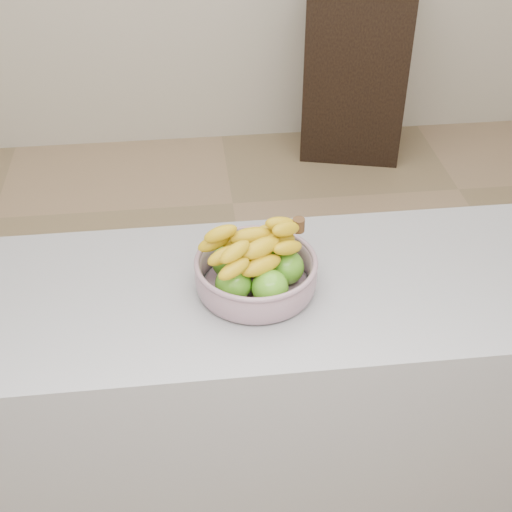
{
  "coord_description": "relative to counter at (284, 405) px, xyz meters",
  "views": [
    {
      "loc": [
        -0.24,
        -1.93,
        2.04
      ],
      "look_at": [
        -0.08,
        -0.56,
        1.0
      ],
      "focal_mm": 50.0,
      "sensor_mm": 36.0,
      "label": 1
    }
  ],
  "objects": [
    {
      "name": "ground",
      "position": [
        0.0,
        0.56,
        -0.45
      ],
      "size": [
        4.0,
        4.0,
        0.0
      ],
      "primitive_type": "plane",
      "color": "#987B5D",
      "rests_on": "ground"
    },
    {
      "name": "counter",
      "position": [
        0.0,
        0.0,
        0.0
      ],
      "size": [
        2.0,
        0.6,
        0.9
      ],
      "primitive_type": "cube",
      "color": "#929299",
      "rests_on": "ground"
    },
    {
      "name": "cabinet",
      "position": [
        0.75,
        2.34,
        0.05
      ],
      "size": [
        0.65,
        0.57,
        1.0
      ],
      "primitive_type": "cube",
      "rotation": [
        0.0,
        0.0,
        -0.25
      ],
      "color": "black",
      "rests_on": "ground"
    },
    {
      "name": "fruit_bowl",
      "position": [
        -0.08,
        -0.0,
        0.51
      ],
      "size": [
        0.3,
        0.3,
        0.17
      ],
      "rotation": [
        0.0,
        0.0,
        0.34
      ],
      "color": "#93A2B1",
      "rests_on": "counter"
    }
  ]
}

